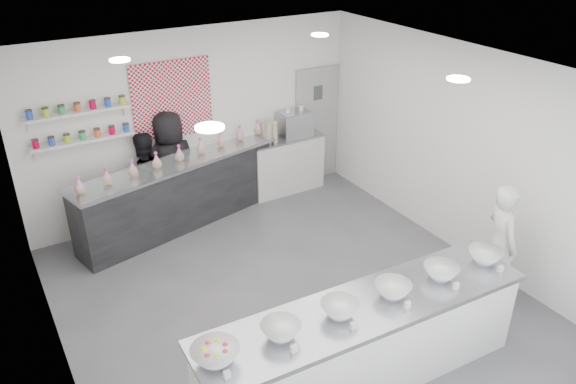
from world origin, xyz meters
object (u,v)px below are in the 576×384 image
object	(u,v)px
prep_counter	(363,344)
staff_left	(145,181)
back_bar	(183,193)
staff_right	(172,167)
woman_prep	(500,243)
espresso_ledge	(286,165)
espresso_machine	(294,125)

from	to	relation	value
prep_counter	staff_left	size ratio (longest dim) A/B	2.34
prep_counter	back_bar	distance (m)	4.16
back_bar	staff_right	xyz separation A→B (m)	(-0.06, 0.25, 0.36)
back_bar	woman_prep	bearing A→B (deg)	-67.70
espresso_ledge	espresso_machine	bearing A→B (deg)	0.00
prep_counter	staff_left	distance (m)	4.49
staff_left	espresso_machine	bearing A→B (deg)	171.72
espresso_machine	woman_prep	bearing A→B (deg)	-81.68
espresso_ledge	staff_right	distance (m)	2.10
prep_counter	espresso_machine	size ratio (longest dim) A/B	6.49
woman_prep	staff_right	distance (m)	4.96
back_bar	espresso_machine	size ratio (longest dim) A/B	6.28
prep_counter	espresso_machine	world-z (taller)	espresso_machine
back_bar	woman_prep	distance (m)	4.73
staff_left	back_bar	bearing A→B (deg)	146.95
prep_counter	espresso_ledge	size ratio (longest dim) A/B	2.70
espresso_machine	woman_prep	xyz separation A→B (m)	(0.59, -4.02, -0.41)
espresso_machine	staff_right	distance (m)	2.25
back_bar	espresso_machine	xyz separation A→B (m)	(2.16, 0.18, 0.67)
woman_prep	staff_right	bearing A→B (deg)	54.99
woman_prep	staff_left	distance (m)	5.23
back_bar	staff_left	size ratio (longest dim) A/B	2.26
espresso_machine	staff_right	world-z (taller)	staff_right
woman_prep	staff_right	xyz separation A→B (m)	(-2.81, 4.09, 0.10)
prep_counter	espresso_machine	xyz separation A→B (m)	(1.78, 4.33, 0.72)
prep_counter	staff_right	xyz separation A→B (m)	(-0.44, 4.40, 0.41)
back_bar	staff_right	bearing A→B (deg)	89.98
staff_right	back_bar	bearing A→B (deg)	96.42
espresso_ledge	staff_left	xyz separation A→B (m)	(-2.51, 0.07, 0.28)
espresso_ledge	espresso_machine	xyz separation A→B (m)	(0.16, 0.00, 0.72)
espresso_machine	back_bar	bearing A→B (deg)	-175.25
back_bar	espresso_ledge	bearing A→B (deg)	-8.20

